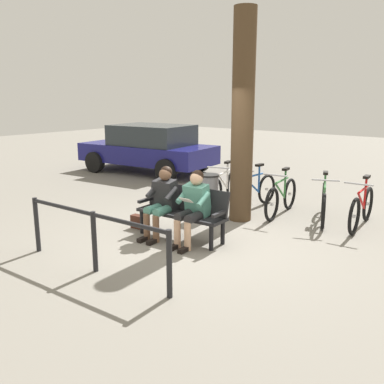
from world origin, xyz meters
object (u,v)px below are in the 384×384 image
(handbag, at_px, (139,222))
(bicycle_silver, at_px, (281,197))
(person_reading, at_px, (193,204))
(litter_bin, at_px, (209,196))
(bicycle_blue, at_px, (362,208))
(parked_car, at_px, (149,147))
(bicycle_orange, at_px, (254,192))
(bicycle_black, at_px, (224,188))
(bicycle_purple, at_px, (324,203))
(bench, at_px, (184,208))
(person_companion, at_px, (162,198))
(tree_trunk, at_px, (243,118))

(handbag, xyz_separation_m, bicycle_silver, (-1.58, -2.42, 0.24))
(person_reading, distance_m, litter_bin, 1.60)
(bicycle_blue, distance_m, parked_car, 7.13)
(person_reading, relative_size, bicycle_orange, 0.71)
(litter_bin, relative_size, bicycle_black, 0.52)
(litter_bin, relative_size, bicycle_purple, 0.54)
(parked_car, bearing_deg, bench, 133.34)
(litter_bin, relative_size, parked_car, 0.19)
(person_reading, relative_size, bicycle_blue, 0.72)
(person_reading, bearing_deg, litter_bin, -65.75)
(handbag, relative_size, bicycle_purple, 0.19)
(person_companion, bearing_deg, bicycle_purple, -128.26)
(person_reading, height_order, tree_trunk, tree_trunk)
(bench, bearing_deg, bicycle_purple, -125.17)
(litter_bin, height_order, bicycle_orange, bicycle_orange)
(person_reading, relative_size, tree_trunk, 0.31)
(litter_bin, xyz_separation_m, bicycle_silver, (-1.05, -1.02, -0.07))
(person_companion, xyz_separation_m, parked_car, (4.48, -4.20, 0.11))
(bicycle_silver, bearing_deg, tree_trunk, -37.19)
(person_reading, distance_m, bicycle_black, 2.66)
(bench, xyz_separation_m, litter_bin, (0.41, -1.26, -0.08))
(litter_bin, height_order, bicycle_silver, bicycle_silver)
(litter_bin, height_order, bicycle_blue, bicycle_blue)
(person_reading, height_order, bicycle_black, person_reading)
(person_companion, relative_size, bicycle_purple, 0.76)
(bench, height_order, person_reading, person_reading)
(bicycle_orange, bearing_deg, bicycle_black, -78.69)
(handbag, bearing_deg, bicycle_purple, -133.79)
(person_companion, bearing_deg, bicycle_black, -83.54)
(person_reading, distance_m, parked_car, 6.60)
(person_reading, distance_m, tree_trunk, 2.08)
(bicycle_silver, bearing_deg, bicycle_blue, 89.47)
(bicycle_blue, height_order, bicycle_black, same)
(bench, xyz_separation_m, person_reading, (-0.33, 0.15, 0.16))
(bicycle_orange, relative_size, parked_car, 0.38)
(bicycle_blue, relative_size, bicycle_black, 1.02)
(person_reading, bearing_deg, person_companion, -0.05)
(person_companion, height_order, tree_trunk, tree_trunk)
(handbag, relative_size, bicycle_silver, 0.18)
(bicycle_silver, bearing_deg, parked_car, -114.81)
(bicycle_blue, bearing_deg, bicycle_black, -90.97)
(person_companion, relative_size, litter_bin, 1.41)
(bicycle_black, xyz_separation_m, parked_car, (4.05, -1.75, 0.41))
(handbag, distance_m, parked_car, 5.70)
(bench, relative_size, handbag, 5.42)
(person_reading, height_order, handbag, person_reading)
(bicycle_silver, bearing_deg, litter_bin, -52.74)
(bicycle_orange, xyz_separation_m, bicycle_black, (0.69, 0.10, 0.00))
(bench, distance_m, parked_car, 6.26)
(bicycle_purple, relative_size, bicycle_black, 0.96)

